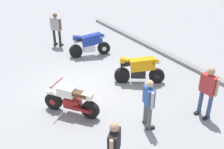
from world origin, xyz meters
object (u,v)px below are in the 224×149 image
motorcycle_orange_sportbike (140,69)px  person_in_black_shirt (114,148)px  motorcycle_cream_vintage (71,101)px  person_in_gray_shirt (56,27)px  motorcycle_blue_sportbike (90,44)px  person_in_red_shirt (208,89)px  person_in_blue_shirt (149,101)px

motorcycle_orange_sportbike → person_in_black_shirt: bearing=-100.6°
motorcycle_cream_vintage → person_in_gray_shirt: size_ratio=0.98×
motorcycle_cream_vintage → motorcycle_blue_sportbike: bearing=-71.8°
motorcycle_cream_vintage → person_in_black_shirt: 2.96m
person_in_gray_shirt → motorcycle_blue_sportbike: bearing=-98.8°
motorcycle_orange_sportbike → person_in_red_shirt: bearing=-46.8°
motorcycle_cream_vintage → person_in_blue_shirt: person_in_blue_shirt is taller
motorcycle_blue_sportbike → person_in_red_shirt: person_in_red_shirt is taller
person_in_blue_shirt → person_in_black_shirt: person_in_black_shirt is taller
motorcycle_blue_sportbike → motorcycle_cream_vintage: size_ratio=1.14×
motorcycle_blue_sportbike → person_in_blue_shirt: size_ratio=1.18×
motorcycle_orange_sportbike → person_in_black_shirt: size_ratio=1.04×
motorcycle_cream_vintage → motorcycle_orange_sportbike: 3.14m
person_in_red_shirt → person_in_gray_shirt: size_ratio=1.02×
motorcycle_orange_sportbike → person_in_gray_shirt: size_ratio=0.99×
motorcycle_cream_vintage → person_in_black_shirt: size_ratio=1.03×
motorcycle_orange_sportbike → person_in_blue_shirt: 2.71m
person_in_black_shirt → person_in_blue_shirt: bearing=75.7°
motorcycle_orange_sportbike → motorcycle_blue_sportbike: bearing=131.5°
person_in_gray_shirt → motorcycle_cream_vintage: bearing=-140.1°
person_in_black_shirt → person_in_gray_shirt: (-8.56, 2.20, 0.06)m
motorcycle_cream_vintage → person_in_gray_shirt: 5.99m
person_in_gray_shirt → person_in_black_shirt: bearing=-135.7°
person_in_black_shirt → motorcycle_blue_sportbike: bearing=112.3°
person_in_blue_shirt → person_in_gray_shirt: 7.52m
person_in_blue_shirt → person_in_red_shirt: 1.97m
motorcycle_blue_sportbike → person_in_red_shirt: 6.18m
person_in_red_shirt → motorcycle_cream_vintage: bearing=-37.9°
person_in_red_shirt → person_in_gray_shirt: bearing=-82.0°
person_in_blue_shirt → person_in_gray_shirt: bearing=107.0°
motorcycle_cream_vintage → person_in_red_shirt: 4.31m
motorcycle_blue_sportbike → person_in_black_shirt: size_ratio=1.17×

